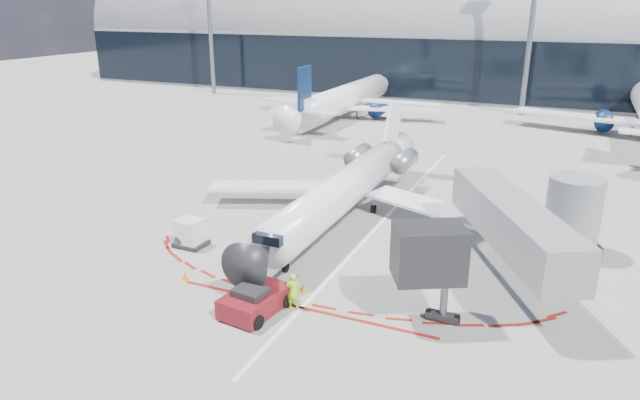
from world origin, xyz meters
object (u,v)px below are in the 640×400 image
at_px(pushback_tug, 255,300).
at_px(ramp_worker, 293,291).
at_px(uld_container, 190,233).
at_px(regional_jet, 349,185).

xyz_separation_m(pushback_tug, ramp_worker, (1.57, 1.11, 0.32)).
xyz_separation_m(ramp_worker, uld_container, (-9.36, 4.36, -0.07)).
height_order(regional_jet, uld_container, regional_jet).
bearing_deg(ramp_worker, uld_container, -44.18).
bearing_deg(ramp_worker, pushback_tug, 16.06).
relative_size(regional_jet, uld_container, 14.17).
xyz_separation_m(regional_jet, uld_container, (-7.16, -9.10, -1.42)).
bearing_deg(uld_container, pushback_tug, -33.36).
bearing_deg(ramp_worker, regional_jet, -99.90).
height_order(pushback_tug, ramp_worker, ramp_worker).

